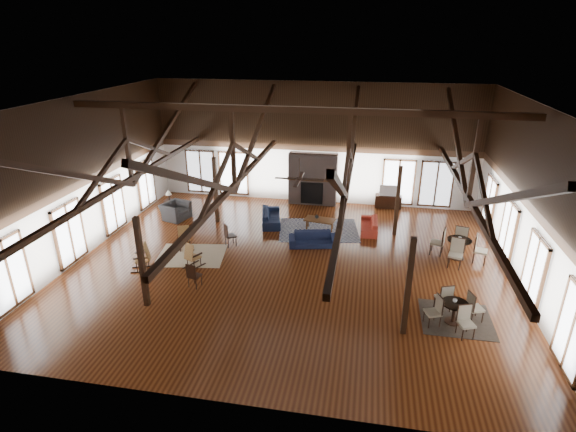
% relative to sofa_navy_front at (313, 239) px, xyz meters
% --- Properties ---
extents(floor, '(16.00, 16.00, 0.00)m').
position_rel_sofa_navy_front_xyz_m(floor, '(-0.67, -1.76, -0.28)').
color(floor, brown).
rests_on(floor, ground).
extents(ceiling, '(16.00, 14.00, 0.02)m').
position_rel_sofa_navy_front_xyz_m(ceiling, '(-0.67, -1.76, 5.72)').
color(ceiling, black).
rests_on(ceiling, wall_back).
extents(wall_back, '(16.00, 0.02, 6.00)m').
position_rel_sofa_navy_front_xyz_m(wall_back, '(-0.67, 5.24, 2.72)').
color(wall_back, silver).
rests_on(wall_back, floor).
extents(wall_front, '(16.00, 0.02, 6.00)m').
position_rel_sofa_navy_front_xyz_m(wall_front, '(-0.67, -8.76, 2.72)').
color(wall_front, silver).
rests_on(wall_front, floor).
extents(wall_left, '(0.02, 14.00, 6.00)m').
position_rel_sofa_navy_front_xyz_m(wall_left, '(-8.67, -1.76, 2.72)').
color(wall_left, silver).
rests_on(wall_left, floor).
extents(wall_right, '(0.02, 14.00, 6.00)m').
position_rel_sofa_navy_front_xyz_m(wall_right, '(7.33, -1.76, 2.72)').
color(wall_right, silver).
rests_on(wall_right, floor).
extents(roof_truss, '(15.60, 14.07, 3.14)m').
position_rel_sofa_navy_front_xyz_m(roof_truss, '(-0.67, -1.76, 3.74)').
color(roof_truss, black).
rests_on(roof_truss, wall_back).
extents(post_grid, '(8.16, 7.16, 3.05)m').
position_rel_sofa_navy_front_xyz_m(post_grid, '(-0.67, -1.76, 1.24)').
color(post_grid, black).
rests_on(post_grid, floor).
extents(fireplace, '(2.50, 0.69, 2.60)m').
position_rel_sofa_navy_front_xyz_m(fireplace, '(-0.67, 4.91, 1.00)').
color(fireplace, '#6B5952').
rests_on(fireplace, floor).
extents(ceiling_fan, '(1.60, 1.60, 0.75)m').
position_rel_sofa_navy_front_xyz_m(ceiling_fan, '(-0.17, -2.76, 3.45)').
color(ceiling_fan, black).
rests_on(ceiling_fan, roof_truss).
extents(sofa_navy_front, '(2.07, 1.16, 0.57)m').
position_rel_sofa_navy_front_xyz_m(sofa_navy_front, '(0.00, 0.00, 0.00)').
color(sofa_navy_front, '#161E3D').
rests_on(sofa_navy_front, floor).
extents(sofa_navy_left, '(2.18, 1.24, 0.60)m').
position_rel_sofa_navy_front_xyz_m(sofa_navy_left, '(-2.19, 2.03, 0.01)').
color(sofa_navy_left, '#131D36').
rests_on(sofa_navy_left, floor).
extents(sofa_orange, '(1.83, 0.74, 0.53)m').
position_rel_sofa_navy_front_xyz_m(sofa_orange, '(2.24, 1.94, -0.02)').
color(sofa_orange, '#B23122').
rests_on(sofa_orange, floor).
extents(coffee_table, '(1.40, 0.87, 0.50)m').
position_rel_sofa_navy_front_xyz_m(coffee_table, '(0.09, 1.65, 0.16)').
color(coffee_table, brown).
rests_on(coffee_table, floor).
extents(vase, '(0.21, 0.21, 0.19)m').
position_rel_sofa_navy_front_xyz_m(vase, '(-0.06, 1.73, 0.31)').
color(vase, '#B2B2B2').
rests_on(vase, coffee_table).
extents(armchair, '(1.45, 1.35, 0.77)m').
position_rel_sofa_navy_front_xyz_m(armchair, '(-6.69, 1.72, 0.10)').
color(armchair, '#2C2C2E').
rests_on(armchair, floor).
extents(side_table_lamp, '(0.43, 0.43, 1.09)m').
position_rel_sofa_navy_front_xyz_m(side_table_lamp, '(-7.37, 2.57, 0.13)').
color(side_table_lamp, black).
rests_on(side_table_lamp, floor).
extents(rocking_chair_a, '(0.70, 0.90, 1.03)m').
position_rel_sofa_navy_front_xyz_m(rocking_chair_a, '(-5.06, -1.18, 0.20)').
color(rocking_chair_a, '#A2713D').
rests_on(rocking_chair_a, floor).
extents(rocking_chair_b, '(0.71, 0.87, 0.99)m').
position_rel_sofa_navy_front_xyz_m(rocking_chair_b, '(-4.17, -2.65, 0.18)').
color(rocking_chair_b, '#A2713D').
rests_on(rocking_chair_b, floor).
extents(rocking_chair_c, '(0.94, 0.71, 1.08)m').
position_rel_sofa_navy_front_xyz_m(rocking_chair_c, '(-5.80, -3.10, 0.22)').
color(rocking_chair_c, '#A2713D').
rests_on(rocking_chair_c, floor).
extents(side_chair_a, '(0.58, 0.58, 0.98)m').
position_rel_sofa_navy_front_xyz_m(side_chair_a, '(-3.38, -0.67, 0.28)').
color(side_chair_a, black).
rests_on(side_chair_a, floor).
extents(side_chair_b, '(0.47, 0.47, 0.91)m').
position_rel_sofa_navy_front_xyz_m(side_chair_b, '(-3.59, -3.99, 0.25)').
color(side_chair_b, black).
rests_on(side_chair_b, floor).
extents(cafe_table_near, '(1.84, 1.84, 0.95)m').
position_rel_sofa_navy_front_xyz_m(cafe_table_near, '(4.83, -4.48, 0.19)').
color(cafe_table_near, black).
rests_on(cafe_table_near, floor).
extents(cafe_table_far, '(2.14, 2.14, 1.10)m').
position_rel_sofa_navy_front_xyz_m(cafe_table_far, '(5.64, -0.10, 0.26)').
color(cafe_table_far, black).
rests_on(cafe_table_far, floor).
extents(cup_near, '(0.15, 0.15, 0.10)m').
position_rel_sofa_navy_front_xyz_m(cup_near, '(4.81, -4.44, 0.45)').
color(cup_near, '#B2B2B2').
rests_on(cup_near, cafe_table_near).
extents(cup_far, '(0.17, 0.17, 0.11)m').
position_rel_sofa_navy_front_xyz_m(cup_far, '(5.64, -0.12, 0.56)').
color(cup_far, '#B2B2B2').
rests_on(cup_far, cafe_table_far).
extents(tv_console, '(1.27, 0.48, 0.64)m').
position_rel_sofa_navy_front_xyz_m(tv_console, '(3.12, 4.99, 0.03)').
color(tv_console, black).
rests_on(tv_console, floor).
extents(television, '(0.96, 0.18, 0.55)m').
position_rel_sofa_navy_front_xyz_m(television, '(3.13, 4.99, 0.63)').
color(television, '#B2B2B2').
rests_on(television, tv_console).
extents(rug_tan, '(2.83, 2.37, 0.01)m').
position_rel_sofa_navy_front_xyz_m(rug_tan, '(-4.58, -1.74, -0.28)').
color(rug_tan, tan).
rests_on(rug_tan, floor).
extents(rug_navy, '(3.79, 3.08, 0.01)m').
position_rel_sofa_navy_front_xyz_m(rug_navy, '(0.05, 1.59, -0.28)').
color(rug_navy, '#192347').
rests_on(rug_navy, floor).
extents(rug_dark, '(2.11, 1.92, 0.01)m').
position_rel_sofa_navy_front_xyz_m(rug_dark, '(4.97, -4.30, -0.28)').
color(rug_dark, black).
rests_on(rug_dark, floor).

